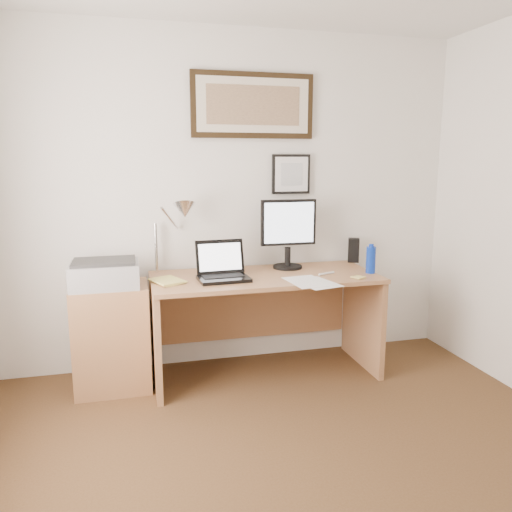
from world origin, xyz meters
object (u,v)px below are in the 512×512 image
object	(u,v)px
side_cabinet	(112,337)
desk	(262,304)
lcd_monitor	(288,230)
laptop	(222,271)
water_bottle	(371,260)
book	(156,283)
printer	(105,274)

from	to	relation	value
side_cabinet	desk	xyz separation A→B (m)	(1.07, 0.04, 0.15)
lcd_monitor	laptop	bearing A→B (deg)	-158.49
water_bottle	laptop	bearing A→B (deg)	175.47
book	lcd_monitor	xyz separation A→B (m)	(1.00, 0.26, 0.28)
desk	water_bottle	bearing A→B (deg)	-15.17
desk	lcd_monitor	xyz separation A→B (m)	(0.23, 0.09, 0.53)
side_cabinet	desk	bearing A→B (deg)	1.89
laptop	printer	size ratio (longest dim) A/B	0.80
side_cabinet	lcd_monitor	distance (m)	1.47
side_cabinet	water_bottle	xyz separation A→B (m)	(1.83, -0.17, 0.48)
water_bottle	laptop	size ratio (longest dim) A/B	0.55
water_bottle	desk	xyz separation A→B (m)	(-0.76, 0.21, -0.33)
laptop	printer	distance (m)	0.78
water_bottle	book	world-z (taller)	water_bottle
desk	side_cabinet	bearing A→B (deg)	-178.11
book	printer	distance (m)	0.34
water_bottle	lcd_monitor	xyz separation A→B (m)	(-0.53, 0.30, 0.19)
side_cabinet	water_bottle	world-z (taller)	water_bottle
book	lcd_monitor	distance (m)	1.07
water_bottle	lcd_monitor	size ratio (longest dim) A/B	0.37
side_cabinet	book	distance (m)	0.51
laptop	printer	xyz separation A→B (m)	(-0.78, 0.06, 0.01)
printer	lcd_monitor	bearing A→B (deg)	6.73
side_cabinet	desk	size ratio (longest dim) A/B	0.46
lcd_monitor	book	bearing A→B (deg)	-165.59
water_bottle	lcd_monitor	bearing A→B (deg)	150.60
laptop	lcd_monitor	xyz separation A→B (m)	(0.54, 0.21, 0.23)
water_bottle	book	distance (m)	1.53
book	desk	distance (m)	0.82
side_cabinet	printer	world-z (taller)	printer
printer	laptop	bearing A→B (deg)	-4.28
water_bottle	lcd_monitor	world-z (taller)	lcd_monitor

